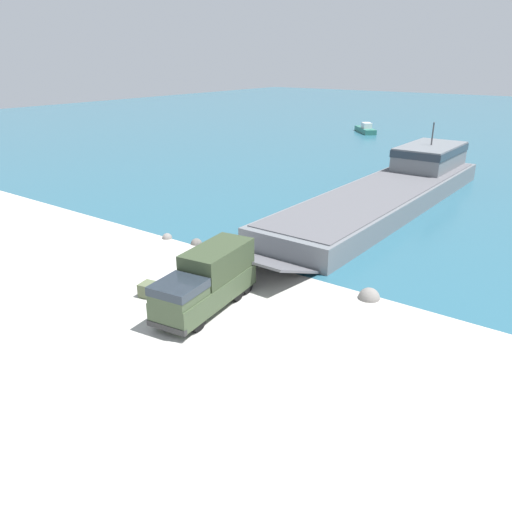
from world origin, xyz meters
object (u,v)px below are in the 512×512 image
object	(u,v)px
soldier_on_ramp	(190,271)
moored_boat_a	(365,129)
landing_craft	(396,186)
cargo_crate	(148,289)
military_truck	(207,281)

from	to	relation	value
soldier_on_ramp	moored_boat_a	distance (m)	71.91
landing_craft	cargo_crate	size ratio (longest dim) A/B	39.70
landing_craft	moored_boat_a	bearing A→B (deg)	118.89
moored_boat_a	cargo_crate	xyz separation A→B (m)	(18.90, -71.45, -0.22)
soldier_on_ramp	cargo_crate	distance (m)	2.77
military_truck	soldier_on_ramp	bearing A→B (deg)	-126.13
moored_boat_a	soldier_on_ramp	bearing A→B (deg)	-115.41
military_truck	moored_boat_a	bearing A→B (deg)	-169.53
landing_craft	cargo_crate	world-z (taller)	landing_craft
moored_boat_a	military_truck	bearing A→B (deg)	-113.74
military_truck	moored_boat_a	xyz separation A→B (m)	(-22.77, 70.50, -1.06)
landing_craft	soldier_on_ramp	xyz separation A→B (m)	(-2.63, -26.47, -0.48)
military_truck	cargo_crate	bearing A→B (deg)	-83.55
landing_craft	cargo_crate	distance (m)	29.16
military_truck	moored_boat_a	size ratio (longest dim) A/B	1.12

